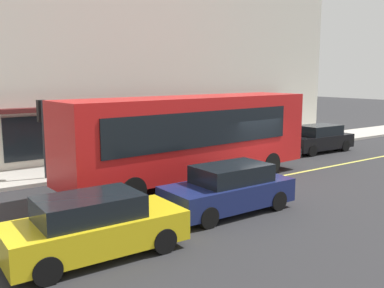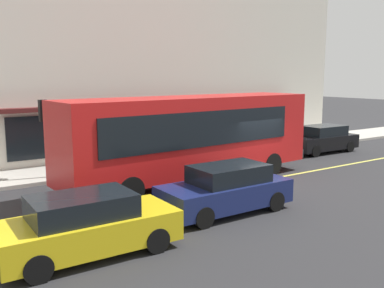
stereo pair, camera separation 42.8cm
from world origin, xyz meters
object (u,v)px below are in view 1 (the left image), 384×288
object	(u,v)px
car_navy	(229,189)
car_black	(318,139)
bus	(193,134)
pedestrian_waiting	(179,135)
traffic_light	(42,120)
car_yellow	(94,226)

from	to	relation	value
car_navy	car_black	size ratio (longest dim) A/B	0.99
bus	pedestrian_waiting	xyz separation A→B (m)	(2.71, 5.09, -0.82)
traffic_light	car_navy	world-z (taller)	traffic_light
bus	car_black	distance (m)	10.22
traffic_light	pedestrian_waiting	distance (m)	7.78
traffic_light	pedestrian_waiting	size ratio (longest dim) A/B	1.89
car_black	pedestrian_waiting	size ratio (longest dim) A/B	2.57
bus	car_navy	world-z (taller)	bus
pedestrian_waiting	car_black	bearing A→B (deg)	-24.94
traffic_light	pedestrian_waiting	world-z (taller)	traffic_light
car_black	pedestrian_waiting	bearing A→B (deg)	155.06
car_navy	car_yellow	world-z (taller)	same
car_black	traffic_light	bearing A→B (deg)	172.00
traffic_light	car_black	bearing A→B (deg)	-8.00
car_navy	pedestrian_waiting	world-z (taller)	pedestrian_waiting
bus	car_yellow	distance (m)	7.64
car_yellow	car_black	world-z (taller)	same
car_navy	pedestrian_waiting	distance (m)	9.67
traffic_light	car_yellow	xyz separation A→B (m)	(-1.24, -8.25, -1.79)
car_black	pedestrian_waiting	xyz separation A→B (m)	(-7.29, 3.39, 0.42)
bus	pedestrian_waiting	world-z (taller)	bus
car_navy	traffic_light	bearing A→B (deg)	115.60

